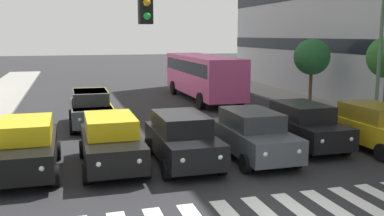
{
  "coord_description": "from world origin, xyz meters",
  "views": [
    {
      "loc": [
        5.03,
        8.89,
        4.37
      ],
      "look_at": [
        0.38,
        -7.11,
        1.54
      ],
      "focal_mm": 40.24,
      "sensor_mm": 36.0,
      "label": 1
    }
  ],
  "objects_px": {
    "car_4": "(111,141)",
    "street_tree_2": "(312,57)",
    "street_lamp_left": "(369,38)",
    "car_0": "(376,127)",
    "car_3": "(182,139)",
    "car_2": "(253,134)",
    "bus_behind_traffic": "(202,73)",
    "car_row2_0": "(91,109)",
    "car_1": "(303,125)",
    "car_5": "(26,147)",
    "car_row2_1": "(92,108)"
  },
  "relations": [
    {
      "from": "car_4",
      "to": "car_row2_1",
      "type": "relative_size",
      "value": 1.0
    },
    {
      "from": "car_row2_0",
      "to": "car_row2_1",
      "type": "xyz_separation_m",
      "value": [
        -0.06,
        -0.23,
        0.0
      ]
    },
    {
      "from": "car_row2_1",
      "to": "street_lamp_left",
      "type": "bearing_deg",
      "value": 158.84
    },
    {
      "from": "car_1",
      "to": "car_2",
      "type": "relative_size",
      "value": 1.0
    },
    {
      "from": "car_row2_0",
      "to": "street_tree_2",
      "type": "height_order",
      "value": "street_tree_2"
    },
    {
      "from": "street_tree_2",
      "to": "street_lamp_left",
      "type": "bearing_deg",
      "value": 78.02
    },
    {
      "from": "car_4",
      "to": "car_3",
      "type": "bearing_deg",
      "value": 172.99
    },
    {
      "from": "car_2",
      "to": "car_row2_0",
      "type": "xyz_separation_m",
      "value": [
        5.24,
        -7.19,
        0.0
      ]
    },
    {
      "from": "car_1",
      "to": "car_5",
      "type": "bearing_deg",
      "value": 2.99
    },
    {
      "from": "bus_behind_traffic",
      "to": "car_2",
      "type": "bearing_deg",
      "value": 79.66
    },
    {
      "from": "car_0",
      "to": "street_tree_2",
      "type": "relative_size",
      "value": 1.11
    },
    {
      "from": "car_4",
      "to": "car_2",
      "type": "bearing_deg",
      "value": 175.72
    },
    {
      "from": "car_3",
      "to": "car_5",
      "type": "xyz_separation_m",
      "value": [
        5.03,
        -0.33,
        0.0
      ]
    },
    {
      "from": "car_row2_1",
      "to": "street_lamp_left",
      "type": "xyz_separation_m",
      "value": [
        -12.0,
        4.64,
        3.38
      ]
    },
    {
      "from": "street_lamp_left",
      "to": "car_0",
      "type": "bearing_deg",
      "value": 59.37
    },
    {
      "from": "car_0",
      "to": "car_row2_0",
      "type": "bearing_deg",
      "value": -35.34
    },
    {
      "from": "car_row2_0",
      "to": "street_tree_2",
      "type": "xyz_separation_m",
      "value": [
        -13.55,
        -2.61,
        2.15
      ]
    },
    {
      "from": "car_2",
      "to": "bus_behind_traffic",
      "type": "relative_size",
      "value": 0.42
    },
    {
      "from": "bus_behind_traffic",
      "to": "street_lamp_left",
      "type": "xyz_separation_m",
      "value": [
        -4.24,
        11.35,
        2.4
      ]
    },
    {
      "from": "car_3",
      "to": "car_row2_1",
      "type": "height_order",
      "value": "same"
    },
    {
      "from": "car_3",
      "to": "car_5",
      "type": "height_order",
      "value": "same"
    },
    {
      "from": "street_lamp_left",
      "to": "street_tree_2",
      "type": "xyz_separation_m",
      "value": [
        -1.49,
        -7.02,
        -1.23
      ]
    },
    {
      "from": "car_0",
      "to": "car_4",
      "type": "bearing_deg",
      "value": -2.9
    },
    {
      "from": "car_5",
      "to": "bus_behind_traffic",
      "type": "distance_m",
      "value": 17.11
    },
    {
      "from": "car_1",
      "to": "street_tree_2",
      "type": "bearing_deg",
      "value": -122.89
    },
    {
      "from": "car_2",
      "to": "car_5",
      "type": "bearing_deg",
      "value": -3.06
    },
    {
      "from": "car_1",
      "to": "car_row2_0",
      "type": "distance_m",
      "value": 10.01
    },
    {
      "from": "bus_behind_traffic",
      "to": "car_4",
      "type": "bearing_deg",
      "value": 61.35
    },
    {
      "from": "car_3",
      "to": "street_lamp_left",
      "type": "distance_m",
      "value": 10.34
    },
    {
      "from": "car_3",
      "to": "street_tree_2",
      "type": "bearing_deg",
      "value": -138.23
    },
    {
      "from": "car_4",
      "to": "street_tree_2",
      "type": "bearing_deg",
      "value": -144.56
    },
    {
      "from": "car_0",
      "to": "car_3",
      "type": "height_order",
      "value": "same"
    },
    {
      "from": "car_1",
      "to": "car_5",
      "type": "distance_m",
      "value": 10.19
    },
    {
      "from": "car_row2_1",
      "to": "bus_behind_traffic",
      "type": "distance_m",
      "value": 10.3
    },
    {
      "from": "car_2",
      "to": "car_row2_0",
      "type": "relative_size",
      "value": 1.0
    },
    {
      "from": "car_row2_0",
      "to": "street_lamp_left",
      "type": "relative_size",
      "value": 0.68
    },
    {
      "from": "car_3",
      "to": "car_row2_1",
      "type": "distance_m",
      "value": 7.79
    },
    {
      "from": "car_1",
      "to": "street_lamp_left",
      "type": "relative_size",
      "value": 0.68
    },
    {
      "from": "car_0",
      "to": "street_lamp_left",
      "type": "relative_size",
      "value": 0.68
    },
    {
      "from": "car_3",
      "to": "car_1",
      "type": "bearing_deg",
      "value": -170.54
    },
    {
      "from": "car_0",
      "to": "car_row2_0",
      "type": "height_order",
      "value": "same"
    },
    {
      "from": "car_1",
      "to": "car_4",
      "type": "bearing_deg",
      "value": 4.32
    },
    {
      "from": "car_5",
      "to": "street_tree_2",
      "type": "xyz_separation_m",
      "value": [
        -15.91,
        -9.39,
        2.15
      ]
    },
    {
      "from": "bus_behind_traffic",
      "to": "car_0",
      "type": "bearing_deg",
      "value": 100.0
    },
    {
      "from": "car_2",
      "to": "street_tree_2",
      "type": "xyz_separation_m",
      "value": [
        -8.31,
        -9.8,
        2.15
      ]
    },
    {
      "from": "car_0",
      "to": "bus_behind_traffic",
      "type": "height_order",
      "value": "bus_behind_traffic"
    },
    {
      "from": "car_0",
      "to": "street_lamp_left",
      "type": "bearing_deg",
      "value": -120.63
    },
    {
      "from": "car_3",
      "to": "street_lamp_left",
      "type": "xyz_separation_m",
      "value": [
        -9.39,
        -2.69,
        3.38
      ]
    },
    {
      "from": "street_lamp_left",
      "to": "street_tree_2",
      "type": "relative_size",
      "value": 1.63
    },
    {
      "from": "car_1",
      "to": "car_3",
      "type": "bearing_deg",
      "value": 9.46
    }
  ]
}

